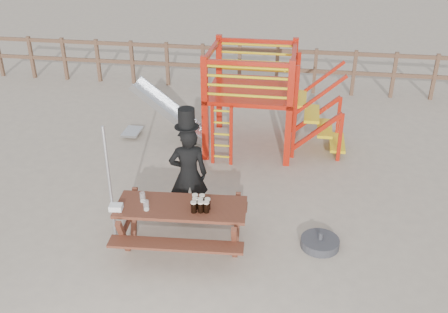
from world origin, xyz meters
TOP-DOWN VIEW (x-y plane):
  - ground at (0.00, 0.00)m, footprint 60.00×60.00m
  - back_fence at (0.00, 7.00)m, footprint 15.09×0.09m
  - playground_fort at (0.12, 3.58)m, footprint 4.71×1.84m
  - picnic_table at (-0.39, -0.04)m, footprint 1.96×1.42m
  - man_with_hat at (-0.44, 0.68)m, footprint 0.68×0.54m
  - metal_pole at (-1.36, -0.21)m, footprint 0.04×0.04m
  - parasol_base at (1.63, 0.29)m, footprint 0.58×0.58m
  - paper_bag at (-1.27, -0.29)m, footprint 0.19×0.16m
  - stout_pints at (-0.10, -0.08)m, footprint 0.28×0.28m
  - empty_glasses at (-0.90, -0.13)m, footprint 0.20×0.28m

SIDE VIEW (x-z plane):
  - ground at x=0.00m, z-range 0.00..0.00m
  - parasol_base at x=1.63m, z-range -0.05..0.19m
  - picnic_table at x=-0.39m, z-range 0.09..0.82m
  - back_fence at x=0.00m, z-range 0.14..1.34m
  - paper_bag at x=-1.27m, z-range 0.72..0.80m
  - empty_glasses at x=-0.90m, z-range 0.72..0.87m
  - stout_pints at x=-0.10m, z-range 0.72..0.90m
  - man_with_hat at x=-0.44m, z-range -0.10..1.83m
  - metal_pole at x=-1.36m, z-range 0.00..1.97m
  - playground_fort at x=0.12m, z-range 0.02..2.12m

